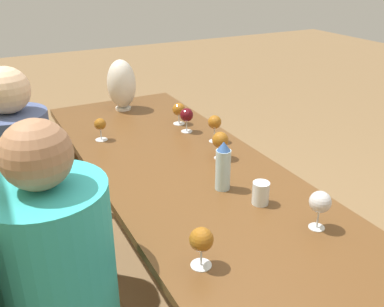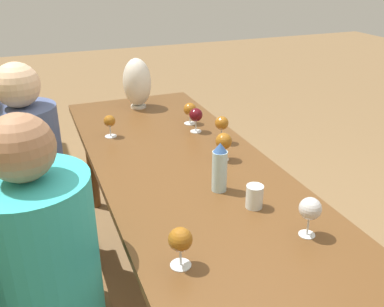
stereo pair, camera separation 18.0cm
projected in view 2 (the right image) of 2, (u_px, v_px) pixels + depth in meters
name	position (u px, v px, depth m)	size (l,w,h in m)	color
dining_table	(202.00, 198.00, 1.92)	(2.70, 0.83, 0.76)	brown
water_bottle	(220.00, 168.00, 1.80)	(0.07, 0.07, 0.22)	#ADCCD6
water_tumbler	(254.00, 196.00, 1.70)	(0.07, 0.07, 0.10)	silver
vase	(137.00, 83.00, 2.78)	(0.18, 0.18, 0.33)	silver
wine_glass_0	(310.00, 209.00, 1.50)	(0.08, 0.08, 0.15)	silver
wine_glass_1	(110.00, 122.00, 2.35)	(0.07, 0.07, 0.13)	silver
wine_glass_2	(196.00, 115.00, 2.42)	(0.08, 0.08, 0.14)	silver
wine_glass_3	(224.00, 141.00, 2.08)	(0.08, 0.08, 0.14)	silver
wine_glass_4	(180.00, 240.00, 1.35)	(0.08, 0.08, 0.14)	silver
wine_glass_5	(190.00, 110.00, 2.54)	(0.08, 0.08, 0.13)	silver
wine_glass_6	(222.00, 124.00, 2.27)	(0.07, 0.07, 0.15)	silver
chair_far	(20.00, 194.00, 2.25)	(0.44, 0.44, 1.02)	brown
person_near	(49.00, 276.00, 1.48)	(0.39, 0.39, 1.27)	#2D2D38
person_far	(35.00, 170.00, 2.23)	(0.33, 0.33, 1.23)	#2D2D38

